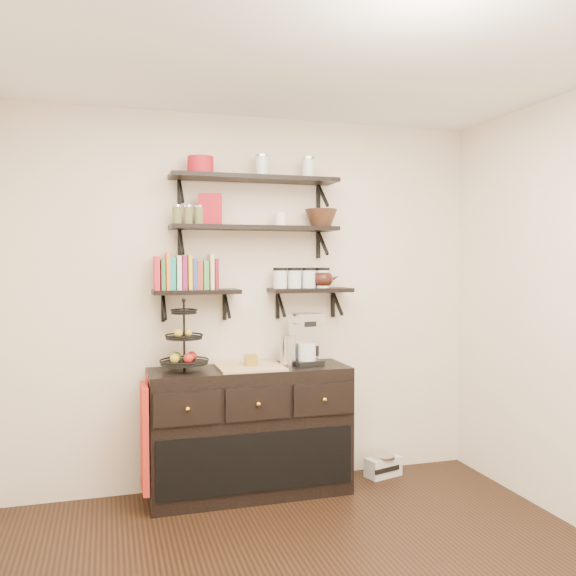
% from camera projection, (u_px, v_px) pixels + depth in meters
% --- Properties ---
extents(ceiling, '(3.50, 3.50, 0.02)m').
position_uv_depth(ceiling, '(338.00, 29.00, 2.76)').
color(ceiling, white).
rests_on(ceiling, back_wall).
extents(back_wall, '(3.50, 0.02, 2.70)m').
position_uv_depth(back_wall, '(251.00, 301.00, 4.49)').
color(back_wall, white).
rests_on(back_wall, ground).
extents(shelf_top, '(1.20, 0.27, 0.23)m').
position_uv_depth(shelf_top, '(255.00, 179.00, 4.33)').
color(shelf_top, black).
rests_on(shelf_top, back_wall).
extents(shelf_mid, '(1.20, 0.27, 0.23)m').
position_uv_depth(shelf_mid, '(255.00, 228.00, 4.34)').
color(shelf_mid, black).
rests_on(shelf_mid, back_wall).
extents(shelf_low_left, '(0.60, 0.25, 0.23)m').
position_uv_depth(shelf_low_left, '(196.00, 293.00, 4.26)').
color(shelf_low_left, black).
rests_on(shelf_low_left, back_wall).
extents(shelf_low_right, '(0.60, 0.25, 0.23)m').
position_uv_depth(shelf_low_right, '(310.00, 291.00, 4.50)').
color(shelf_low_right, black).
rests_on(shelf_low_right, back_wall).
extents(cookbooks, '(0.43, 0.15, 0.26)m').
position_uv_depth(cookbooks, '(188.00, 273.00, 4.23)').
color(cookbooks, red).
rests_on(cookbooks, shelf_low_left).
extents(glass_canisters, '(0.43, 0.10, 0.13)m').
position_uv_depth(glass_canisters, '(302.00, 279.00, 4.47)').
color(glass_canisters, silver).
rests_on(glass_canisters, shelf_low_right).
extents(sideboard, '(1.40, 0.50, 0.92)m').
position_uv_depth(sideboard, '(250.00, 431.00, 4.29)').
color(sideboard, black).
rests_on(sideboard, floor).
extents(fruit_stand, '(0.32, 0.32, 0.48)m').
position_uv_depth(fruit_stand, '(185.00, 347.00, 4.14)').
color(fruit_stand, black).
rests_on(fruit_stand, sideboard).
extents(candle, '(0.08, 0.08, 0.08)m').
position_uv_depth(candle, '(251.00, 360.00, 4.27)').
color(candle, olive).
rests_on(candle, sideboard).
extents(coffee_maker, '(0.23, 0.23, 0.37)m').
position_uv_depth(coffee_maker, '(305.00, 340.00, 4.40)').
color(coffee_maker, black).
rests_on(coffee_maker, sideboard).
extents(thermal_carafe, '(0.11, 0.11, 0.22)m').
position_uv_depth(thermal_carafe, '(288.00, 351.00, 4.32)').
color(thermal_carafe, silver).
rests_on(thermal_carafe, sideboard).
extents(apron, '(0.04, 0.30, 0.69)m').
position_uv_depth(apron, '(144.00, 437.00, 3.98)').
color(apron, red).
rests_on(apron, sideboard).
extents(radio, '(0.30, 0.22, 0.16)m').
position_uv_depth(radio, '(383.00, 466.00, 4.66)').
color(radio, silver).
rests_on(radio, floor).
extents(recipe_box, '(0.17, 0.10, 0.22)m').
position_uv_depth(recipe_box, '(210.00, 209.00, 4.24)').
color(recipe_box, '#A61320').
rests_on(recipe_box, shelf_mid).
extents(walnut_bowl, '(0.24, 0.24, 0.13)m').
position_uv_depth(walnut_bowl, '(321.00, 218.00, 4.48)').
color(walnut_bowl, black).
rests_on(walnut_bowl, shelf_mid).
extents(ramekins, '(0.09, 0.09, 0.10)m').
position_uv_depth(ramekins, '(280.00, 220.00, 4.39)').
color(ramekins, white).
rests_on(ramekins, shelf_mid).
extents(teapot, '(0.23, 0.19, 0.15)m').
position_uv_depth(teapot, '(323.00, 278.00, 4.52)').
color(teapot, '#34150F').
rests_on(teapot, shelf_low_right).
extents(red_pot, '(0.18, 0.18, 0.12)m').
position_uv_depth(red_pot, '(201.00, 165.00, 4.21)').
color(red_pot, '#A61320').
rests_on(red_pot, shelf_top).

